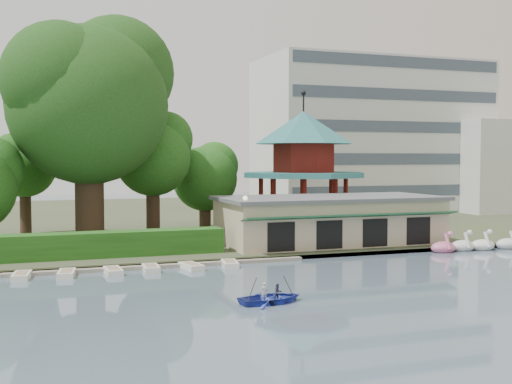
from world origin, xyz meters
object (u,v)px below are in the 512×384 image
dock (59,271)px  big_tree (90,94)px  boathouse (330,219)px  pavilion (303,158)px  rowboat_with_passengers (271,293)px

dock → big_tree: bearing=73.9°
dock → boathouse: bearing=12.2°
boathouse → big_tree: 22.40m
pavilion → big_tree: (-20.82, -3.79, 5.31)m
dock → pavilion: (24.00, 14.80, 7.36)m
dock → boathouse: (22.00, 4.77, 2.25)m
boathouse → pavilion: (2.00, 10.03, 5.11)m
pavilion → boathouse: bearing=-101.3°
boathouse → pavilion: size_ratio=1.38×
pavilion → big_tree: big_tree is taller
boathouse → rowboat_with_passengers: boathouse is taller
dock → rowboat_with_passengers: 16.23m
dock → pavilion: bearing=31.7°
big_tree → rowboat_with_passengers: 27.65m
boathouse → rowboat_with_passengers: (-12.06, -17.59, -1.87)m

